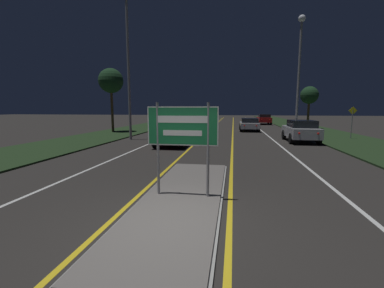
{
  "coord_description": "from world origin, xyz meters",
  "views": [
    {
      "loc": [
        1.26,
        -4.73,
        2.35
      ],
      "look_at": [
        0.0,
        3.09,
        1.23
      ],
      "focal_mm": 24.0,
      "sensor_mm": 36.0,
      "label": 1
    }
  ],
  "objects_px": {
    "car_approaching_2": "(205,119)",
    "car_approaching_0": "(175,133)",
    "streetlight_left_near": "(128,46)",
    "highway_sign": "(182,131)",
    "car_receding_2": "(264,119)",
    "car_receding_0": "(301,130)",
    "warning_sign": "(352,119)",
    "car_receding_1": "(249,124)",
    "car_approaching_1": "(200,123)",
    "streetlight_right_near": "(300,60)"
  },
  "relations": [
    {
      "from": "streetlight_left_near",
      "to": "car_approaching_2",
      "type": "distance_m",
      "value": 19.76
    },
    {
      "from": "car_approaching_0",
      "to": "car_approaching_2",
      "type": "bearing_deg",
      "value": 90.59
    },
    {
      "from": "car_approaching_1",
      "to": "warning_sign",
      "type": "distance_m",
      "value": 14.05
    },
    {
      "from": "streetlight_right_near",
      "to": "car_approaching_2",
      "type": "relative_size",
      "value": 2.0
    },
    {
      "from": "streetlight_right_near",
      "to": "car_receding_1",
      "type": "relative_size",
      "value": 2.18
    },
    {
      "from": "car_approaching_2",
      "to": "warning_sign",
      "type": "bearing_deg",
      "value": -51.33
    },
    {
      "from": "car_approaching_1",
      "to": "streetlight_right_near",
      "type": "bearing_deg",
      "value": -34.82
    },
    {
      "from": "warning_sign",
      "to": "streetlight_left_near",
      "type": "bearing_deg",
      "value": -170.72
    },
    {
      "from": "highway_sign",
      "to": "car_approaching_0",
      "type": "height_order",
      "value": "highway_sign"
    },
    {
      "from": "car_receding_0",
      "to": "car_approaching_2",
      "type": "relative_size",
      "value": 0.87
    },
    {
      "from": "car_receding_2",
      "to": "streetlight_right_near",
      "type": "bearing_deg",
      "value": -88.06
    },
    {
      "from": "car_receding_1",
      "to": "car_receding_2",
      "type": "relative_size",
      "value": 0.95
    },
    {
      "from": "highway_sign",
      "to": "car_approaching_2",
      "type": "height_order",
      "value": "highway_sign"
    },
    {
      "from": "car_receding_0",
      "to": "warning_sign",
      "type": "height_order",
      "value": "warning_sign"
    },
    {
      "from": "highway_sign",
      "to": "warning_sign",
      "type": "height_order",
      "value": "highway_sign"
    },
    {
      "from": "car_receding_0",
      "to": "car_receding_1",
      "type": "bearing_deg",
      "value": 109.84
    },
    {
      "from": "streetlight_right_near",
      "to": "car_receding_0",
      "type": "xyz_separation_m",
      "value": [
        -0.33,
        -2.87,
        -5.25
      ]
    },
    {
      "from": "car_approaching_2",
      "to": "car_approaching_0",
      "type": "bearing_deg",
      "value": -89.41
    },
    {
      "from": "car_approaching_1",
      "to": "warning_sign",
      "type": "relative_size",
      "value": 1.78
    },
    {
      "from": "car_approaching_0",
      "to": "car_approaching_2",
      "type": "relative_size",
      "value": 1.02
    },
    {
      "from": "car_approaching_0",
      "to": "highway_sign",
      "type": "bearing_deg",
      "value": -75.83
    },
    {
      "from": "highway_sign",
      "to": "car_receding_2",
      "type": "xyz_separation_m",
      "value": [
        5.64,
        32.27,
        -1.0
      ]
    },
    {
      "from": "car_receding_0",
      "to": "car_receding_1",
      "type": "distance_m",
      "value": 8.89
    },
    {
      "from": "streetlight_right_near",
      "to": "warning_sign",
      "type": "xyz_separation_m",
      "value": [
        3.76,
        -0.85,
        -4.55
      ]
    },
    {
      "from": "highway_sign",
      "to": "car_receding_2",
      "type": "relative_size",
      "value": 0.53
    },
    {
      "from": "highway_sign",
      "to": "car_receding_1",
      "type": "xyz_separation_m",
      "value": [
        2.88,
        20.77,
        -1.07
      ]
    },
    {
      "from": "highway_sign",
      "to": "car_approaching_2",
      "type": "relative_size",
      "value": 0.51
    },
    {
      "from": "car_receding_1",
      "to": "warning_sign",
      "type": "distance_m",
      "value": 9.55
    },
    {
      "from": "car_receding_1",
      "to": "warning_sign",
      "type": "bearing_deg",
      "value": -41.74
    },
    {
      "from": "car_receding_1",
      "to": "car_receding_2",
      "type": "height_order",
      "value": "car_receding_2"
    },
    {
      "from": "car_receding_0",
      "to": "car_approaching_1",
      "type": "distance_m",
      "value": 12.03
    },
    {
      "from": "highway_sign",
      "to": "streetlight_right_near",
      "type": "xyz_separation_m",
      "value": [
        6.22,
        15.29,
        4.28
      ]
    },
    {
      "from": "warning_sign",
      "to": "car_receding_2",
      "type": "bearing_deg",
      "value": 103.66
    },
    {
      "from": "highway_sign",
      "to": "car_receding_0",
      "type": "bearing_deg",
      "value": 64.61
    },
    {
      "from": "highway_sign",
      "to": "streetlight_right_near",
      "type": "bearing_deg",
      "value": 67.87
    },
    {
      "from": "streetlight_right_near",
      "to": "car_receding_0",
      "type": "relative_size",
      "value": 2.3
    },
    {
      "from": "streetlight_left_near",
      "to": "car_approaching_0",
      "type": "xyz_separation_m",
      "value": [
        3.83,
        -1.97,
        -5.98
      ]
    },
    {
      "from": "car_approaching_0",
      "to": "car_receding_1",
      "type": "bearing_deg",
      "value": 63.97
    },
    {
      "from": "car_approaching_0",
      "to": "car_approaching_2",
      "type": "distance_m",
      "value": 20.46
    },
    {
      "from": "car_receding_2",
      "to": "warning_sign",
      "type": "relative_size",
      "value": 1.9
    },
    {
      "from": "car_approaching_0",
      "to": "car_approaching_1",
      "type": "distance_m",
      "value": 11.41
    },
    {
      "from": "highway_sign",
      "to": "car_approaching_1",
      "type": "xyz_separation_m",
      "value": [
        -2.31,
        21.22,
        -0.99
      ]
    },
    {
      "from": "streetlight_right_near",
      "to": "car_receding_1",
      "type": "distance_m",
      "value": 8.36
    },
    {
      "from": "highway_sign",
      "to": "car_approaching_1",
      "type": "relative_size",
      "value": 0.57
    },
    {
      "from": "streetlight_right_near",
      "to": "car_receding_0",
      "type": "height_order",
      "value": "streetlight_right_near"
    },
    {
      "from": "highway_sign",
      "to": "car_approaching_1",
      "type": "distance_m",
      "value": 21.37
    },
    {
      "from": "car_approaching_0",
      "to": "warning_sign",
      "type": "relative_size",
      "value": 2.0
    },
    {
      "from": "car_approaching_0",
      "to": "car_approaching_1",
      "type": "height_order",
      "value": "car_approaching_1"
    },
    {
      "from": "car_receding_1",
      "to": "highway_sign",
      "type": "bearing_deg",
      "value": -97.89
    },
    {
      "from": "streetlight_left_near",
      "to": "streetlight_right_near",
      "type": "xyz_separation_m",
      "value": [
        12.53,
        3.51,
        -0.68
      ]
    }
  ]
}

